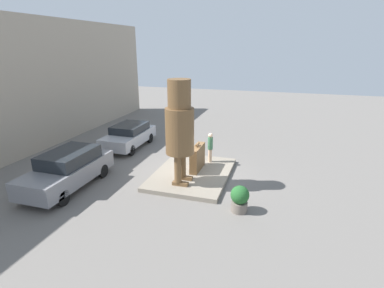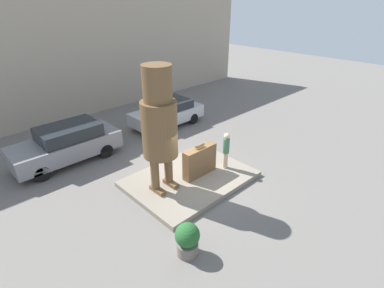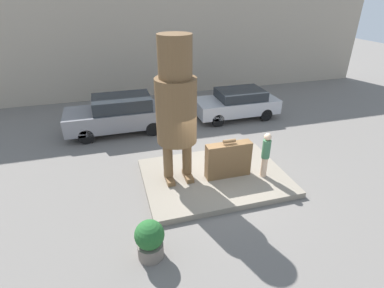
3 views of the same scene
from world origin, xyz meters
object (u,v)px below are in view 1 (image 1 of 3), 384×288
parked_car_grey (68,169)px  parked_car_silver (129,135)px  tourist (210,146)px  statue_figure (180,125)px  giant_suitcase (197,158)px  planter_pot (240,198)px

parked_car_grey → parked_car_silver: 5.85m
tourist → parked_car_grey: bearing=128.7°
statue_figure → giant_suitcase: size_ratio=3.01×
giant_suitcase → parked_car_grey: (-3.22, 5.11, 0.06)m
giant_suitcase → tourist: 1.25m
giant_suitcase → parked_car_silver: (2.63, 5.23, -0.04)m
tourist → planter_pot: (-4.23, -2.21, -0.52)m
statue_figure → parked_car_grey: (-1.56, 4.79, -2.03)m
tourist → parked_car_silver: tourist is taller
tourist → statue_figure: bearing=166.2°
parked_car_grey → parked_car_silver: (5.85, 0.12, -0.11)m
statue_figure → parked_car_silver: statue_figure is taller
tourist → parked_car_silver: (1.47, 5.60, -0.30)m
statue_figure → parked_car_silver: (4.30, 4.91, -2.14)m
tourist → parked_car_grey: 7.02m
planter_pot → parked_car_grey: bearing=91.1°
statue_figure → parked_car_grey: 5.43m
parked_car_silver → planter_pot: parked_car_silver is taller
giant_suitcase → parked_car_grey: bearing=122.2°
parked_car_grey → planter_pot: bearing=91.1°
parked_car_grey → planter_pot: 7.70m
giant_suitcase → planter_pot: 4.01m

